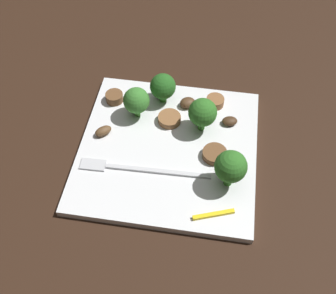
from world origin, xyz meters
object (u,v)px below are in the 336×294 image
(sausage_slice_0, at_px, (215,102))
(pepper_strip_1, at_px, (214,214))
(broccoli_floret_1, at_px, (203,113))
(sausage_slice_2, at_px, (114,97))
(broccoli_floret_3, at_px, (163,87))
(mushroom_2, at_px, (187,103))
(broccoli_floret_2, at_px, (231,167))
(sausage_slice_1, at_px, (215,154))
(sausage_slice_3, at_px, (169,119))
(plate, at_px, (168,149))
(mushroom_0, at_px, (103,131))
(fork, at_px, (135,169))
(mushroom_1, at_px, (230,121))
(broccoli_floret_0, at_px, (136,101))

(sausage_slice_0, xyz_separation_m, pepper_strip_1, (-0.01, 0.19, -0.00))
(broccoli_floret_1, bearing_deg, sausage_slice_2, -14.26)
(broccoli_floret_3, xyz_separation_m, mushroom_2, (-0.04, 0.01, -0.02))
(sausage_slice_0, relative_size, pepper_strip_1, 0.50)
(broccoli_floret_2, height_order, broccoli_floret_3, broccoli_floret_2)
(broccoli_floret_1, relative_size, sausage_slice_1, 1.60)
(sausage_slice_2, bearing_deg, sausage_slice_3, 162.19)
(broccoli_floret_2, xyz_separation_m, broccoli_floret_3, (0.11, -0.14, -0.01))
(plate, bearing_deg, broccoli_floret_1, -135.41)
(sausage_slice_1, bearing_deg, sausage_slice_0, -85.40)
(broccoli_floret_2, bearing_deg, sausage_slice_0, -78.28)
(broccoli_floret_1, height_order, mushroom_0, broccoli_floret_1)
(mushroom_0, bearing_deg, broccoli_floret_2, 162.88)
(plate, relative_size, fork, 1.39)
(sausage_slice_2, distance_m, mushroom_0, 0.07)
(sausage_slice_2, xyz_separation_m, mushroom_2, (-0.11, -0.01, -0.00))
(broccoli_floret_2, height_order, mushroom_1, broccoli_floret_2)
(sausage_slice_1, relative_size, pepper_strip_1, 0.63)
(sausage_slice_1, xyz_separation_m, pepper_strip_1, (-0.01, 0.09, -0.00))
(sausage_slice_0, xyz_separation_m, sausage_slice_3, (0.06, 0.04, -0.00))
(broccoli_floret_2, bearing_deg, broccoli_floret_3, -51.43)
(broccoli_floret_1, distance_m, broccoli_floret_3, 0.08)
(broccoli_floret_0, distance_m, mushroom_0, 0.07)
(broccoli_floret_3, bearing_deg, broccoli_floret_1, 143.48)
(broccoli_floret_2, bearing_deg, mushroom_1, -87.69)
(pepper_strip_1, bearing_deg, broccoli_floret_2, -105.32)
(broccoli_floret_1, bearing_deg, broccoli_floret_3, -36.52)
(fork, xyz_separation_m, mushroom_0, (0.06, -0.06, 0.00))
(broccoli_floret_0, xyz_separation_m, pepper_strip_1, (-0.13, 0.15, -0.03))
(sausage_slice_2, bearing_deg, mushroom_2, -176.89)
(broccoli_floret_1, height_order, mushroom_1, broccoli_floret_1)
(mushroom_1, relative_size, mushroom_2, 0.94)
(broccoli_floret_2, height_order, mushroom_0, broccoli_floret_2)
(broccoli_floret_1, xyz_separation_m, mushroom_2, (0.03, -0.04, -0.03))
(fork, xyz_separation_m, sausage_slice_3, (-0.03, -0.09, 0.00))
(broccoli_floret_3, distance_m, sausage_slice_2, 0.08)
(pepper_strip_1, bearing_deg, sausage_slice_0, -85.56)
(fork, relative_size, mushroom_2, 7.45)
(plate, height_order, pepper_strip_1, pepper_strip_1)
(mushroom_0, relative_size, pepper_strip_1, 0.47)
(broccoli_floret_1, xyz_separation_m, pepper_strip_1, (-0.03, 0.14, -0.03))
(broccoli_floret_0, xyz_separation_m, mushroom_0, (0.04, 0.04, -0.02))
(broccoli_floret_0, distance_m, mushroom_1, 0.14)
(plate, height_order, mushroom_1, mushroom_1)
(fork, bearing_deg, pepper_strip_1, 152.89)
(plate, relative_size, broccoli_floret_3, 5.15)
(plate, xyz_separation_m, fork, (0.04, 0.05, 0.01))
(sausage_slice_0, height_order, mushroom_0, same)
(broccoli_floret_2, bearing_deg, fork, -0.80)
(broccoli_floret_2, height_order, pepper_strip_1, broccoli_floret_2)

